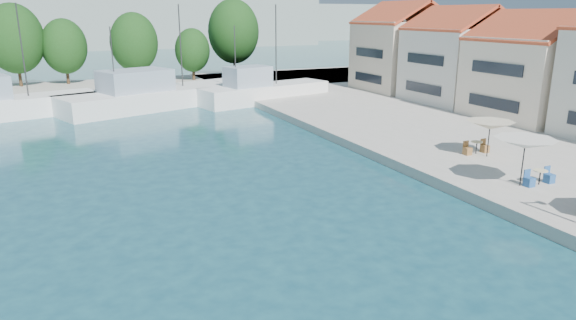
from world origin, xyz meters
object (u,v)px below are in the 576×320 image
trawler_04 (262,92)px  umbrella_cream (490,125)px  trawler_02 (7,106)px  trawler_03 (161,96)px  umbrella_white (525,143)px

trawler_04 → umbrella_cream: 27.53m
trawler_02 → trawler_03: 13.48m
umbrella_white → trawler_03: bearing=108.5°
trawler_03 → trawler_04: same height
umbrella_white → trawler_02: bearing=126.6°
trawler_03 → umbrella_white: trawler_03 is taller
trawler_04 → umbrella_cream: size_ratio=5.22×
trawler_03 → umbrella_cream: (13.92, -28.97, 1.46)m
trawler_02 → trawler_03: size_ratio=0.72×
trawler_02 → umbrella_cream: (27.39, -28.56, 1.46)m
trawler_02 → umbrella_cream: 39.60m
trawler_04 → trawler_02: bearing=163.4°
trawler_02 → trawler_04: size_ratio=1.03×
trawler_03 → umbrella_cream: 32.18m
trawler_03 → trawler_04: size_ratio=1.44×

